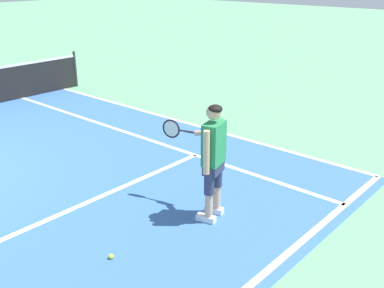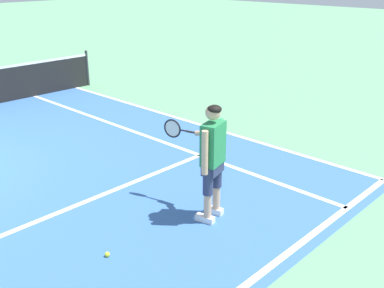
# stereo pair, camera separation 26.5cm
# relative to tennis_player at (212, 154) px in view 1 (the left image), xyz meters

# --- Properties ---
(line_singles_right) EXTENTS (0.10, 9.45, 0.01)m
(line_singles_right) POSITION_rel_tennis_player_xyz_m (1.64, 3.40, -0.99)
(line_singles_right) COLOR white
(line_singles_right) RESTS_ON ground
(line_doubles_right) EXTENTS (0.10, 9.45, 0.01)m
(line_doubles_right) POSITION_rel_tennis_player_xyz_m (3.02, 3.40, -0.99)
(line_doubles_right) COLOR white
(line_doubles_right) RESTS_ON ground
(tennis_player) EXTENTS (0.59, 1.21, 1.71)m
(tennis_player) POSITION_rel_tennis_player_xyz_m (0.00, 0.00, 0.00)
(tennis_player) COLOR white
(tennis_player) RESTS_ON ground
(tennis_ball_near_feet) EXTENTS (0.07, 0.07, 0.07)m
(tennis_ball_near_feet) POSITION_rel_tennis_player_xyz_m (-1.64, 0.29, -0.96)
(tennis_ball_near_feet) COLOR #CCE02D
(tennis_ball_near_feet) RESTS_ON ground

